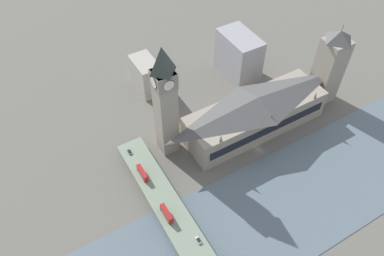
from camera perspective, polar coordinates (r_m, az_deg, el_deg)
name	(u,v)px	position (r m, az deg, el deg)	size (l,w,h in m)	color
ground_plane	(259,150)	(238.03, 10.15, -3.30)	(600.00, 600.00, 0.00)	#605E56
river_water	(299,195)	(223.66, 16.06, -9.79)	(64.07, 360.00, 0.30)	slate
parliament_hall	(255,113)	(240.13, 9.64, 2.22)	(28.80, 92.93, 27.05)	gray
clock_tower	(165,100)	(206.21, -4.12, 4.24)	(12.00, 12.00, 76.12)	gray
victoria_tower	(329,67)	(264.87, 20.18, 8.75)	(15.07, 15.07, 58.73)	gray
road_bridge	(194,250)	(194.71, 0.36, -18.15)	(160.15, 15.74, 6.03)	#5D6A59
double_decker_bus_lead	(142,173)	(215.12, -7.58, -6.79)	(10.93, 2.47, 4.72)	red
double_decker_bus_mid	(167,213)	(199.90, -3.91, -12.86)	(10.72, 2.57, 4.96)	red
car_northbound_lead	(198,240)	(194.93, 0.97, -16.73)	(4.06, 1.86, 1.50)	silver
car_southbound_mid	(129,152)	(227.93, -9.53, -3.57)	(4.10, 1.92, 1.48)	slate
city_block_west	(146,75)	(268.12, -7.01, 7.99)	(24.70, 14.62, 24.17)	#A39E93
city_block_center	(239,56)	(278.11, 7.10, 10.88)	(33.54, 20.07, 33.42)	#939399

